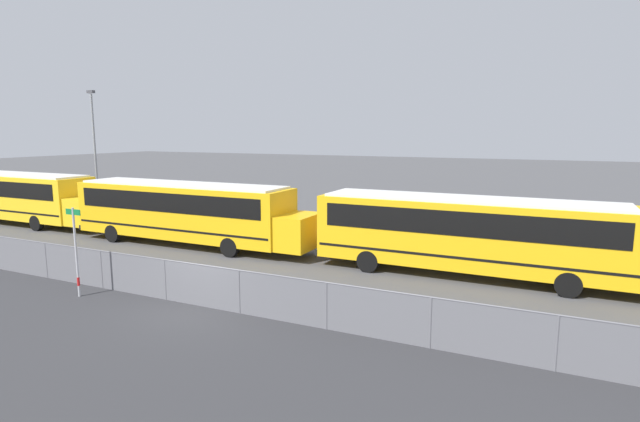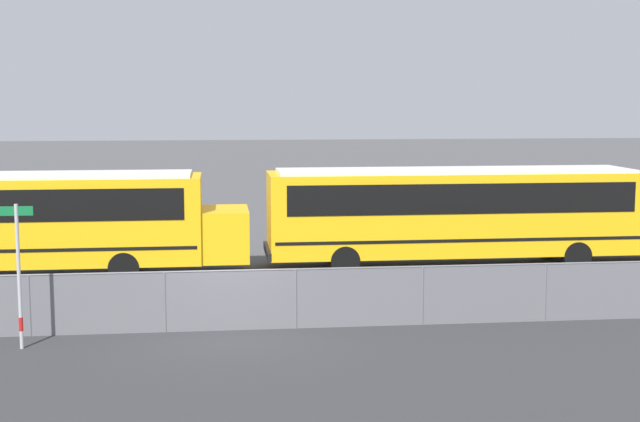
# 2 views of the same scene
# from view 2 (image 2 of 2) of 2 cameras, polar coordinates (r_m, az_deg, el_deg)

# --- Properties ---
(ground_plane) EXTENTS (200.00, 200.00, 0.00)m
(ground_plane) POSITION_cam_2_polar(r_m,az_deg,el_deg) (21.17, -5.70, -7.61)
(ground_plane) COLOR #4C4C4F
(road_strip) EXTENTS (158.94, 12.00, 0.01)m
(road_strip) POSITION_cam_2_polar(r_m,az_deg,el_deg) (15.44, -5.34, -13.25)
(road_strip) COLOR #333335
(road_strip) RESTS_ON ground_plane
(fence) EXTENTS (125.01, 0.07, 1.45)m
(fence) POSITION_cam_2_polar(r_m,az_deg,el_deg) (20.99, -5.73, -5.65)
(fence) COLOR #9EA0A5
(fence) RESTS_ON ground_plane
(school_bus_3) EXTENTS (13.53, 2.59, 3.17)m
(school_bus_3) POSITION_cam_2_polar(r_m,az_deg,el_deg) (28.44, -19.15, -0.35)
(school_bus_3) COLOR yellow
(school_bus_3) RESTS_ON ground_plane
(school_bus_4) EXTENTS (13.53, 2.59, 3.17)m
(school_bus_4) POSITION_cam_2_polar(r_m,az_deg,el_deg) (29.18, 9.12, 0.14)
(school_bus_4) COLOR yellow
(school_bus_4) RESTS_ON ground_plane
(street_sign) EXTENTS (0.70, 0.09, 3.17)m
(street_sign) POSITION_cam_2_polar(r_m,az_deg,el_deg) (20.25, -18.72, -3.79)
(street_sign) COLOR #B7B7BC
(street_sign) RESTS_ON ground_plane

